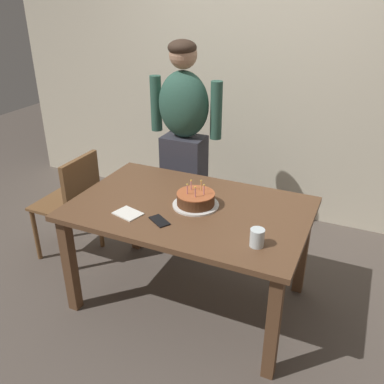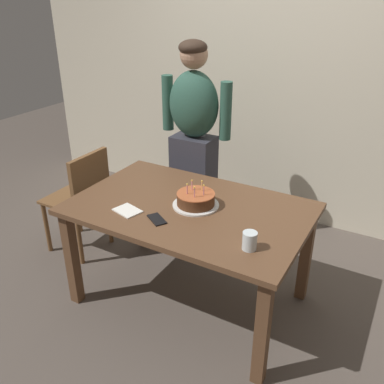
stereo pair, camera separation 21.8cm
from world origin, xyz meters
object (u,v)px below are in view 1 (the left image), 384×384
object	(u,v)px
napkin_stack	(128,214)
cell_phone	(159,221)
water_glass_near	(257,238)
dining_chair	(73,199)
person_man_bearded	(184,142)
birthday_cake	(196,200)

from	to	relation	value
napkin_stack	cell_phone	bearing A→B (deg)	0.23
water_glass_near	dining_chair	size ratio (longest dim) A/B	0.12
person_man_bearded	water_glass_near	bearing A→B (deg)	132.00
napkin_stack	dining_chair	world-z (taller)	dining_chair
cell_phone	dining_chair	bearing A→B (deg)	-168.30
cell_phone	person_man_bearded	size ratio (longest dim) A/B	0.09
water_glass_near	cell_phone	xyz separation A→B (m)	(-0.60, 0.01, -0.05)
birthday_cake	napkin_stack	xyz separation A→B (m)	(-0.33, -0.27, -0.04)
birthday_cake	person_man_bearded	world-z (taller)	person_man_bearded
birthday_cake	dining_chair	size ratio (longest dim) A/B	0.34
birthday_cake	dining_chair	bearing A→B (deg)	175.25
napkin_stack	person_man_bearded	size ratio (longest dim) A/B	0.10
water_glass_near	napkin_stack	size ratio (longest dim) A/B	0.62
birthday_cake	person_man_bearded	size ratio (longest dim) A/B	0.18
napkin_stack	person_man_bearded	distance (m)	1.01
birthday_cake	napkin_stack	bearing A→B (deg)	-140.77
birthday_cake	napkin_stack	size ratio (longest dim) A/B	1.81
napkin_stack	birthday_cake	bearing A→B (deg)	39.23
water_glass_near	cell_phone	size ratio (longest dim) A/B	0.70
person_man_bearded	cell_phone	bearing A→B (deg)	107.30
napkin_stack	person_man_bearded	world-z (taller)	person_man_bearded
water_glass_near	person_man_bearded	bearing A→B (deg)	132.00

